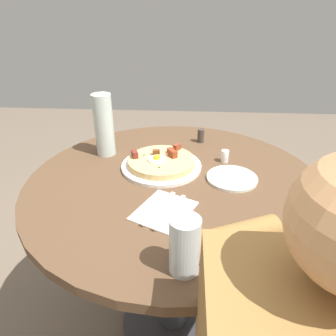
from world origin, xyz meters
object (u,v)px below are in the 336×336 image
bread_plate (232,178)px  pepper_shaker (201,136)px  fork (159,208)px  water_glass (185,246)px  salt_shaker (225,156)px  dining_table (174,221)px  water_bottle (104,125)px  pizza_plate (161,166)px  breakfast_pizza (161,161)px  knife (170,211)px

bread_plate → pepper_shaker: bearing=-72.4°
fork → water_glass: (-0.08, 0.22, 0.06)m
bread_plate → pepper_shaker: (0.10, -0.31, 0.02)m
bread_plate → salt_shaker: bearing=-84.3°
dining_table → water_bottle: 0.44m
bread_plate → water_glass: size_ratio=1.22×
water_glass → pizza_plate: bearing=-79.3°
breakfast_pizza → salt_shaker: bearing=-165.8°
water_glass → salt_shaker: 0.55m
pepper_shaker → pizza_plate: bearing=58.3°
dining_table → knife: (0.01, 0.19, 0.19)m
pizza_plate → fork: pizza_plate is taller
dining_table → breakfast_pizza: size_ratio=4.18×
breakfast_pizza → water_glass: water_glass is taller
dining_table → fork: size_ratio=5.52×
water_glass → dining_table: bearing=-84.6°
fork → dining_table: bearing=-166.9°
fork → salt_shaker: bearing=171.1°
breakfast_pizza → knife: (-0.05, 0.27, -0.02)m
dining_table → pizza_plate: size_ratio=3.48×
bread_plate → knife: 0.28m
breakfast_pizza → pepper_shaker: bearing=-122.0°
pizza_plate → pepper_shaker: bearing=-121.7°
dining_table → pepper_shaker: (-0.09, -0.32, 0.21)m
knife → pepper_shaker: pepper_shaker is taller
bread_plate → knife: bread_plate is taller
fork → knife: bearing=90.0°
bread_plate → water_glass: (0.15, 0.41, 0.06)m
knife → dining_table: bearing=-156.3°
water_glass → pepper_shaker: bearing=-94.5°
pizza_plate → fork: 0.25m
water_bottle → dining_table: bearing=146.9°
water_bottle → salt_shaker: (-0.45, 0.04, -0.09)m
water_bottle → pepper_shaker: size_ratio=4.14×
breakfast_pizza → bread_plate: size_ratio=1.40×
water_bottle → knife: bearing=126.0°
dining_table → pepper_shaker: bearing=-106.5°
breakfast_pizza → salt_shaker: (-0.23, -0.06, -0.00)m
dining_table → water_bottle: (0.28, -0.18, 0.30)m
breakfast_pizza → fork: size_ratio=1.32×
pepper_shaker → water_glass: bearing=85.5°
dining_table → salt_shaker: size_ratio=21.75×
pizza_plate → salt_shaker: 0.24m
knife → water_bottle: bearing=-118.1°
knife → salt_shaker: size_ratio=3.94×
pizza_plate → pepper_shaker: 0.28m
salt_shaker → pepper_shaker: (0.08, -0.18, 0.01)m
bread_plate → fork: size_ratio=0.94×
dining_table → bread_plate: bread_plate is taller
knife → water_bottle: 0.47m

